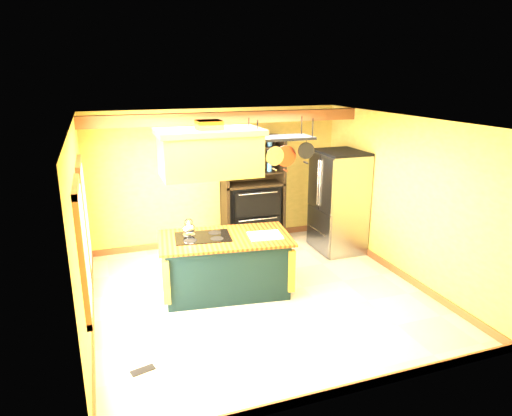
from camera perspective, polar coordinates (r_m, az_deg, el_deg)
floor at (r=7.30m, az=0.51°, el=-10.75°), size 5.00×5.00×0.00m
ceiling at (r=6.51m, az=0.57°, el=10.86°), size 5.00×5.00×0.00m
wall_back at (r=9.09m, az=-4.84°, el=3.83°), size 5.00×0.02×2.70m
wall_front at (r=4.67m, az=11.18°, el=-9.13°), size 5.00×0.02×2.70m
wall_left at (r=6.42m, az=-20.97°, el=-2.71°), size 0.02×5.00×2.70m
wall_right at (r=7.96m, az=17.73°, el=1.22°), size 0.02×5.00×2.70m
ceiling_beam at (r=8.13m, az=-3.59°, el=11.20°), size 5.00×0.15×0.20m
window_near at (r=5.65m, az=-20.78°, el=-4.76°), size 0.06×1.06×1.56m
window_far at (r=6.97m, az=-20.66°, el=-0.75°), size 0.06×1.06×1.56m
kitchen_island at (r=7.22m, az=-3.85°, el=-6.99°), size 2.14×1.36×1.11m
range_hood at (r=6.66m, az=-5.80°, el=7.05°), size 1.50×0.85×0.80m
pot_rack at (r=6.99m, az=3.09°, el=8.01°), size 1.03×0.49×0.76m
refrigerator at (r=8.90m, az=10.22°, el=0.53°), size 0.83×0.98×1.91m
hutch at (r=9.18m, az=-0.48°, el=0.77°), size 1.22×0.56×2.16m
floor_register at (r=5.82m, az=-13.97°, el=-19.07°), size 0.30×0.19×0.01m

